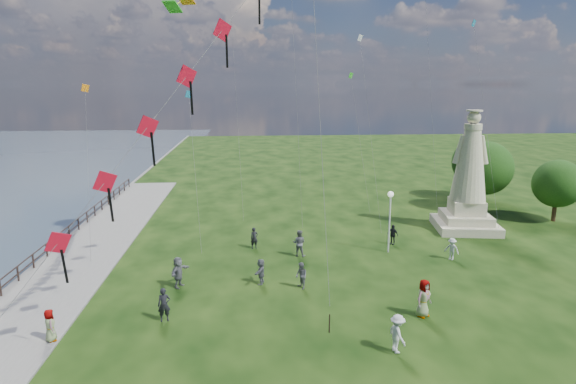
{
  "coord_description": "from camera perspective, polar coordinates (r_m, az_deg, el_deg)",
  "views": [
    {
      "loc": [
        -2.96,
        -16.84,
        11.08
      ],
      "look_at": [
        -1.0,
        8.0,
        5.5
      ],
      "focal_mm": 30.0,
      "sensor_mm": 36.0,
      "label": 1
    }
  ],
  "objects": [
    {
      "name": "person_8",
      "position": [
        32.95,
        18.85,
        -6.41
      ],
      "size": [
        1.01,
        0.98,
        1.44
      ],
      "primitive_type": "imported",
      "rotation": [
        0.0,
        0.0,
        -0.73
      ],
      "color": "silver",
      "rests_on": "ground"
    },
    {
      "name": "person_6",
      "position": [
        33.36,
        -4.02,
        -5.47
      ],
      "size": [
        0.61,
        0.48,
        1.48
      ],
      "primitive_type": "imported",
      "rotation": [
        0.0,
        0.0,
        0.27
      ],
      "color": "black",
      "rests_on": "ground"
    },
    {
      "name": "small_kites",
      "position": [
        39.79,
        2.95,
        16.87
      ],
      "size": [
        29.79,
        16.01,
        28.3
      ],
      "color": "teal",
      "rests_on": "ground"
    },
    {
      "name": "person_0",
      "position": [
        24.26,
        -14.47,
        -12.82
      ],
      "size": [
        0.67,
        0.52,
        1.64
      ],
      "primitive_type": "imported",
      "rotation": [
        0.0,
        0.0,
        0.22
      ],
      "color": "black",
      "rests_on": "ground"
    },
    {
      "name": "person_4",
      "position": [
        24.79,
        15.78,
        -12.02
      ],
      "size": [
        1.08,
        0.98,
        1.89
      ],
      "primitive_type": "imported",
      "rotation": [
        0.0,
        0.0,
        0.58
      ],
      "color": "#595960",
      "rests_on": "ground"
    },
    {
      "name": "person_11",
      "position": [
        27.65,
        -3.22,
        -9.37
      ],
      "size": [
        0.92,
        1.47,
        1.47
      ],
      "primitive_type": "imported",
      "rotation": [
        0.0,
        0.0,
        4.45
      ],
      "color": "#595960",
      "rests_on": "ground"
    },
    {
      "name": "person_9",
      "position": [
        34.91,
        12.3,
        -4.94
      ],
      "size": [
        0.9,
        0.91,
        1.44
      ],
      "primitive_type": "imported",
      "rotation": [
        0.0,
        0.0,
        -0.8
      ],
      "color": "black",
      "rests_on": "ground"
    },
    {
      "name": "lamppost",
      "position": [
        32.62,
        12.0,
        -1.94
      ],
      "size": [
        0.39,
        0.39,
        4.21
      ],
      "color": "silver",
      "rests_on": "ground"
    },
    {
      "name": "person_2",
      "position": [
        21.58,
        12.83,
        -16.05
      ],
      "size": [
        0.81,
        1.19,
        1.68
      ],
      "primitive_type": "imported",
      "rotation": [
        0.0,
        0.0,
        1.81
      ],
      "color": "silver",
      "rests_on": "ground"
    },
    {
      "name": "person_7",
      "position": [
        31.8,
        1.32,
        -6.07
      ],
      "size": [
        0.99,
        0.78,
        1.78
      ],
      "primitive_type": "imported",
      "rotation": [
        0.0,
        0.0,
        2.81
      ],
      "color": "#595960",
      "rests_on": "ground"
    },
    {
      "name": "statue",
      "position": [
        39.44,
        20.59,
        0.71
      ],
      "size": [
        5.19,
        5.19,
        9.24
      ],
      "rotation": [
        0.0,
        0.0,
        -0.16
      ],
      "color": "tan",
      "rests_on": "ground"
    },
    {
      "name": "person_5",
      "position": [
        27.81,
        -12.86,
        -9.24
      ],
      "size": [
        1.32,
        1.77,
        1.75
      ],
      "primitive_type": "imported",
      "rotation": [
        0.0,
        0.0,
        1.14
      ],
      "color": "#595960",
      "rests_on": "ground"
    },
    {
      "name": "red_kite_train",
      "position": [
        21.79,
        -14.47,
        9.43
      ],
      "size": [
        11.38,
        9.35,
        16.17
      ],
      "color": "black",
      "rests_on": "ground"
    },
    {
      "name": "person_1",
      "position": [
        26.99,
        1.59,
        -9.89
      ],
      "size": [
        0.69,
        0.84,
        1.49
      ],
      "primitive_type": "imported",
      "rotation": [
        0.0,
        0.0,
        -1.18
      ],
      "color": "#595960",
      "rests_on": "ground"
    },
    {
      "name": "waterfront",
      "position": [
        30.7,
        -28.19,
        -10.24
      ],
      "size": [
        200.0,
        200.0,
        1.51
      ],
      "color": "#374353",
      "rests_on": "ground"
    },
    {
      "name": "person_10",
      "position": [
        24.13,
        -26.35,
        -14.18
      ],
      "size": [
        0.73,
        0.84,
        1.46
      ],
      "primitive_type": "imported",
      "rotation": [
        0.0,
        0.0,
        2.08
      ],
      "color": "#595960",
      "rests_on": "ground"
    },
    {
      "name": "tree_row",
      "position": [
        47.36,
        23.53,
        2.49
      ],
      "size": [
        8.51,
        12.53,
        6.2
      ],
      "color": "#382314",
      "rests_on": "ground"
    }
  ]
}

